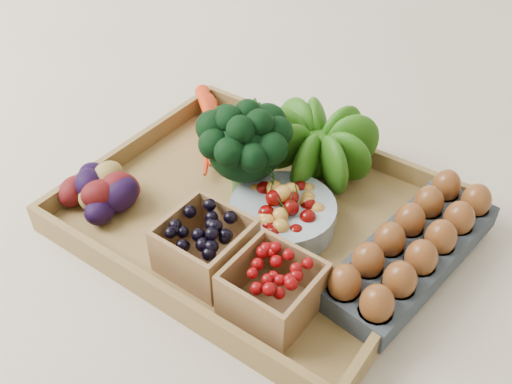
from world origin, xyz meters
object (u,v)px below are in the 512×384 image
Objects in this scene: tray at (256,217)px; broccoli at (245,164)px; cherry_bowl at (283,215)px; egg_carton at (411,254)px.

tray is 0.09m from broccoli.
tray is 0.06m from cherry_bowl.
broccoli is at bearing 144.90° from tray.
cherry_bowl is (0.09, -0.03, -0.04)m from broccoli.
cherry_bowl is at bearing -17.36° from broccoli.
egg_carton reaches higher than tray.
broccoli reaches higher than tray.
tray is at bearing -162.55° from egg_carton.
tray is 3.60× the size of broccoli.
tray is at bearing -35.10° from broccoli.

